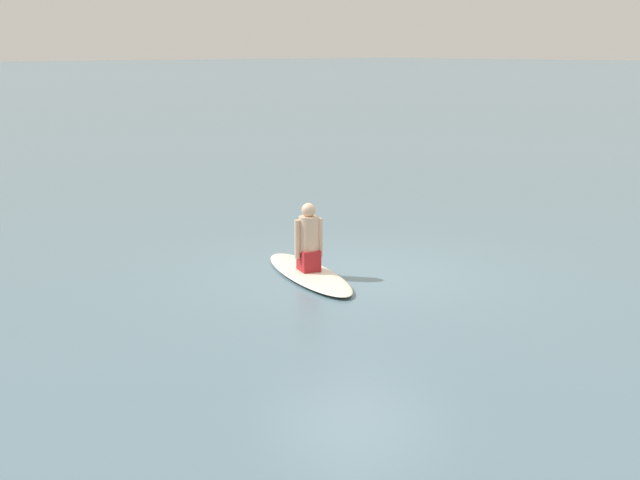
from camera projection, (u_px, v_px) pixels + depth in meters
The scene contains 3 objects.
ground_plane at pixel (356, 274), 13.06m from camera, with size 400.00×400.00×0.00m, color slate.
surfboard at pixel (309, 273), 12.89m from camera, with size 2.73×0.73×0.10m, color silver.
person_paddler at pixel (309, 240), 12.78m from camera, with size 0.40×0.44×1.00m.
Camera 1 is at (9.23, -8.67, 3.29)m, focal length 49.43 mm.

